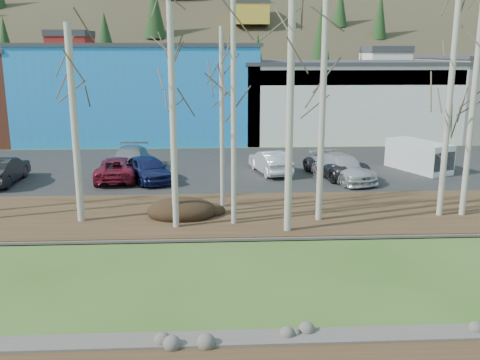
{
  "coord_description": "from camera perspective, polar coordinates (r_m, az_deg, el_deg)",
  "views": [
    {
      "loc": [
        0.12,
        -10.05,
        7.71
      ],
      "look_at": [
        1.24,
        11.41,
        2.5
      ],
      "focal_mm": 40.0,
      "sensor_mm": 36.0,
      "label": 1
    }
  ],
  "objects": [
    {
      "name": "near_bank_rocks",
      "position": [
        15.24,
        -3.16,
        -16.78
      ],
      "size": [
        80.0,
        0.8,
        0.5
      ],
      "primitive_type": null,
      "color": "#47423D",
      "rests_on": "ground"
    },
    {
      "name": "river",
      "position": [
        18.9,
        -3.15,
        -10.48
      ],
      "size": [
        80.0,
        8.0,
        0.9
      ],
      "primitive_type": null,
      "color": "black",
      "rests_on": "ground"
    },
    {
      "name": "far_bank_rocks",
      "position": [
        22.7,
        -3.14,
        -6.25
      ],
      "size": [
        80.0,
        0.8,
        0.46
      ],
      "primitive_type": null,
      "color": "#47423D",
      "rests_on": "ground"
    },
    {
      "name": "far_bank",
      "position": [
        25.71,
        -3.13,
        -3.67
      ],
      "size": [
        80.0,
        7.0,
        0.15
      ],
      "primitive_type": "cube",
      "color": "#382616",
      "rests_on": "ground"
    },
    {
      "name": "parking_lot",
      "position": [
        35.87,
        -3.12,
        1.31
      ],
      "size": [
        80.0,
        14.0,
        0.14
      ],
      "primitive_type": "cube",
      "color": "black",
      "rests_on": "ground"
    },
    {
      "name": "building_blue",
      "position": [
        49.56,
        -10.22,
        9.31
      ],
      "size": [
        20.4,
        12.24,
        8.3
      ],
      "color": "blue",
      "rests_on": "ground"
    },
    {
      "name": "building_white",
      "position": [
        50.63,
        10.7,
        8.53
      ],
      "size": [
        18.36,
        12.24,
        6.8
      ],
      "color": "silver",
      "rests_on": "ground"
    },
    {
      "name": "dirt_mound",
      "position": [
        25.24,
        -6.23,
        -3.13
      ],
      "size": [
        3.25,
        2.3,
        0.64
      ],
      "primitive_type": "ellipsoid",
      "color": "black",
      "rests_on": "far_bank"
    },
    {
      "name": "birch_2",
      "position": [
        24.64,
        -17.23,
        5.57
      ],
      "size": [
        0.31,
        0.31,
        8.73
      ],
      "color": "beige",
      "rests_on": "far_bank"
    },
    {
      "name": "birch_3",
      "position": [
        23.73,
        -7.31,
        7.39
      ],
      "size": [
        0.2,
        0.2,
        10.06
      ],
      "color": "beige",
      "rests_on": "far_bank"
    },
    {
      "name": "birch_4",
      "position": [
        22.81,
        -7.15,
        6.39
      ],
      "size": [
        0.27,
        0.27,
        9.45
      ],
      "color": "beige",
      "rests_on": "far_bank"
    },
    {
      "name": "birch_5",
      "position": [
        24.98,
        -1.94,
        6.15
      ],
      "size": [
        0.2,
        0.2,
        8.63
      ],
      "color": "beige",
      "rests_on": "far_bank"
    },
    {
      "name": "birch_6",
      "position": [
        23.11,
        -0.7,
        6.87
      ],
      "size": [
        0.22,
        0.22,
        9.68
      ],
      "color": "beige",
      "rests_on": "far_bank"
    },
    {
      "name": "birch_7",
      "position": [
        22.2,
        5.34,
        7.06
      ],
      "size": [
        0.3,
        0.3,
        10.09
      ],
      "color": "beige",
      "rests_on": "far_bank"
    },
    {
      "name": "birch_8",
      "position": [
        23.91,
        8.76,
        6.99
      ],
      "size": [
        0.28,
        0.28,
        9.72
      ],
      "color": "beige",
      "rests_on": "far_bank"
    },
    {
      "name": "birch_9",
      "position": [
        26.07,
        21.4,
        7.35
      ],
      "size": [
        0.27,
        0.27,
        10.26
      ],
      "color": "beige",
      "rests_on": "far_bank"
    },
    {
      "name": "birch_10",
      "position": [
        26.54,
        23.58,
        7.25
      ],
      "size": [
        0.27,
        0.27,
        10.26
      ],
      "color": "beige",
      "rests_on": "far_bank"
    },
    {
      "name": "car_1",
      "position": [
        34.08,
        -23.97,
        0.96
      ],
      "size": [
        1.7,
        4.79,
        1.57
      ],
      "primitive_type": "imported",
      "rotation": [
        0.0,
        0.0,
        3.15
      ],
      "color": "black",
      "rests_on": "parking_lot"
    },
    {
      "name": "car_2",
      "position": [
        32.92,
        -12.91,
        1.23
      ],
      "size": [
        2.57,
        5.13,
        1.39
      ],
      "primitive_type": "imported",
      "rotation": [
        0.0,
        0.0,
        3.19
      ],
      "color": "maroon",
      "rests_on": "parking_lot"
    },
    {
      "name": "car_3",
      "position": [
        34.75,
        -11.73,
        2.09
      ],
      "size": [
        2.22,
        5.45,
        1.58
      ],
      "primitive_type": "imported",
      "rotation": [
        0.0,
        0.0,
        0.0
      ],
      "color": "gray",
      "rests_on": "parking_lot"
    },
    {
      "name": "car_4",
      "position": [
        32.16,
        -9.63,
        1.18
      ],
      "size": [
        3.5,
        4.68,
        1.49
      ],
      "primitive_type": "imported",
      "rotation": [
        0.0,
        0.0,
        0.46
      ],
      "color": "#161D4C",
      "rests_on": "parking_lot"
    },
    {
      "name": "car_5",
      "position": [
        33.84,
        3.23,
        1.94
      ],
      "size": [
        2.51,
        4.64,
        1.45
      ],
      "primitive_type": "imported",
      "rotation": [
        0.0,
        0.0,
        3.37
      ],
      "color": "silver",
      "rests_on": "parking_lot"
    },
    {
      "name": "car_6",
      "position": [
        33.64,
        9.98,
        1.67
      ],
      "size": [
        3.79,
        5.65,
        1.44
      ],
      "primitive_type": "imported",
      "rotation": [
        0.0,
        0.0,
        3.44
      ],
      "color": "#2A2A2C",
      "rests_on": "parking_lot"
    },
    {
      "name": "car_7",
      "position": [
        32.55,
        10.89,
        1.29
      ],
      "size": [
        3.68,
        5.59,
        1.51
      ],
      "primitive_type": "imported",
      "rotation": [
        0.0,
        0.0,
        0.33
      ],
      "color": "#B9B9BB",
      "rests_on": "parking_lot"
    },
    {
      "name": "car_8",
      "position": [
        32.18,
        -10.03,
        1.17
      ],
      "size": [
        3.5,
        4.68,
        1.49
      ],
      "primitive_type": "imported",
      "rotation": [
        0.0,
        0.0,
        0.46
      ],
      "color": "#161D4C",
      "rests_on": "parking_lot"
    },
    {
      "name": "van_white",
      "position": [
        36.34,
        18.71,
        2.4
      ],
      "size": [
        3.39,
        4.67,
        1.88
      ],
      "rotation": [
        0.0,
        0.0,
        0.42
      ],
      "color": "white",
      "rests_on": "parking_lot"
    }
  ]
}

